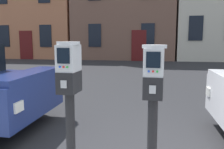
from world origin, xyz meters
TOP-DOWN VIEW (x-y plane):
  - parking_meter_near_kerb at (-0.66, -0.19)m, footprint 0.23×0.26m
  - parking_meter_twin_adjacent at (0.12, -0.19)m, footprint 0.23×0.26m
  - townhouse_cream_stone at (-9.40, 17.44)m, footprint 6.67×5.83m

SIDE VIEW (x-z plane):
  - parking_meter_twin_adjacent at x=0.12m, z-range 0.39..1.71m
  - parking_meter_near_kerb at x=-0.66m, z-range 0.40..1.75m
  - townhouse_cream_stone at x=-9.40m, z-range 0.00..9.37m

